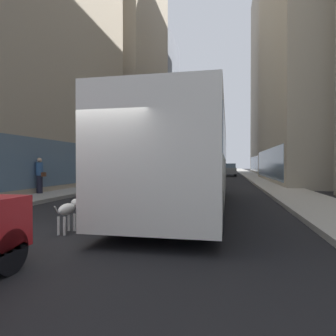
{
  "coord_description": "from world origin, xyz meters",
  "views": [
    {
      "loc": [
        2.56,
        -5.51,
        1.54
      ],
      "look_at": [
        0.48,
        4.76,
        1.4
      ],
      "focal_mm": 31.45,
      "sensor_mm": 36.0,
      "label": 1
    }
  ],
  "objects_px": {
    "car_grey_wagon": "(229,170)",
    "car_blue_hatchback": "(178,171)",
    "car_white_van": "(219,168)",
    "dalmatian_dog": "(68,210)",
    "transit_bus": "(189,157)",
    "car_silver_sedan": "(207,175)",
    "pedestrian_with_handbag": "(40,175)",
    "car_black_suv": "(177,173)"
  },
  "relations": [
    {
      "from": "car_grey_wagon",
      "to": "car_blue_hatchback",
      "type": "bearing_deg",
      "value": -129.93
    },
    {
      "from": "car_white_van",
      "to": "dalmatian_dog",
      "type": "bearing_deg",
      "value": -92.73
    },
    {
      "from": "transit_bus",
      "to": "car_silver_sedan",
      "type": "xyz_separation_m",
      "value": [
        0.0,
        9.1,
        -0.96
      ]
    },
    {
      "from": "transit_bus",
      "to": "dalmatian_dog",
      "type": "height_order",
      "value": "transit_bus"
    },
    {
      "from": "car_white_van",
      "to": "car_blue_hatchback",
      "type": "bearing_deg",
      "value": -101.75
    },
    {
      "from": "car_blue_hatchback",
      "to": "pedestrian_with_handbag",
      "type": "xyz_separation_m",
      "value": [
        -3.4,
        -19.56,
        0.19
      ]
    },
    {
      "from": "car_black_suv",
      "to": "pedestrian_with_handbag",
      "type": "bearing_deg",
      "value": -117.16
    },
    {
      "from": "car_black_suv",
      "to": "car_white_van",
      "type": "distance_m",
      "value": 29.14
    },
    {
      "from": "car_white_van",
      "to": "car_blue_hatchback",
      "type": "relative_size",
      "value": 1.02
    },
    {
      "from": "car_silver_sedan",
      "to": "pedestrian_with_handbag",
      "type": "bearing_deg",
      "value": -136.0
    },
    {
      "from": "car_grey_wagon",
      "to": "car_silver_sedan",
      "type": "height_order",
      "value": "same"
    },
    {
      "from": "pedestrian_with_handbag",
      "to": "transit_bus",
      "type": "bearing_deg",
      "value": -14.77
    },
    {
      "from": "transit_bus",
      "to": "pedestrian_with_handbag",
      "type": "xyz_separation_m",
      "value": [
        -7.4,
        1.95,
        -0.76
      ]
    },
    {
      "from": "car_silver_sedan",
      "to": "pedestrian_with_handbag",
      "type": "relative_size",
      "value": 2.34
    },
    {
      "from": "car_blue_hatchback",
      "to": "car_silver_sedan",
      "type": "bearing_deg",
      "value": -72.14
    },
    {
      "from": "car_blue_hatchback",
      "to": "dalmatian_dog",
      "type": "height_order",
      "value": "car_blue_hatchback"
    },
    {
      "from": "car_white_van",
      "to": "car_grey_wagon",
      "type": "relative_size",
      "value": 0.94
    },
    {
      "from": "car_white_van",
      "to": "car_black_suv",
      "type": "bearing_deg",
      "value": -94.72
    },
    {
      "from": "car_silver_sedan",
      "to": "car_blue_hatchback",
      "type": "height_order",
      "value": "same"
    },
    {
      "from": "car_white_van",
      "to": "car_grey_wagon",
      "type": "distance_m",
      "value": 12.64
    },
    {
      "from": "car_blue_hatchback",
      "to": "car_grey_wagon",
      "type": "bearing_deg",
      "value": 50.07
    },
    {
      "from": "car_silver_sedan",
      "to": "dalmatian_dog",
      "type": "distance_m",
      "value": 13.77
    },
    {
      "from": "car_black_suv",
      "to": "car_white_van",
      "type": "xyz_separation_m",
      "value": [
        2.4,
        29.04,
        -0.0
      ]
    },
    {
      "from": "car_blue_hatchback",
      "to": "car_black_suv",
      "type": "bearing_deg",
      "value": -80.74
    },
    {
      "from": "car_grey_wagon",
      "to": "car_blue_hatchback",
      "type": "xyz_separation_m",
      "value": [
        -5.6,
        -6.69,
        -0.0
      ]
    },
    {
      "from": "car_blue_hatchback",
      "to": "pedestrian_with_handbag",
      "type": "bearing_deg",
      "value": -99.86
    },
    {
      "from": "car_black_suv",
      "to": "car_silver_sedan",
      "type": "bearing_deg",
      "value": -47.31
    },
    {
      "from": "car_grey_wagon",
      "to": "car_black_suv",
      "type": "bearing_deg",
      "value": -103.63
    },
    {
      "from": "car_black_suv",
      "to": "car_silver_sedan",
      "type": "height_order",
      "value": "same"
    },
    {
      "from": "car_white_van",
      "to": "pedestrian_with_handbag",
      "type": "xyz_separation_m",
      "value": [
        -7.4,
        -38.79,
        0.19
      ]
    },
    {
      "from": "car_white_van",
      "to": "dalmatian_dog",
      "type": "distance_m",
      "value": 45.3
    },
    {
      "from": "transit_bus",
      "to": "car_black_suv",
      "type": "height_order",
      "value": "transit_bus"
    },
    {
      "from": "car_black_suv",
      "to": "car_silver_sedan",
      "type": "distance_m",
      "value": 3.54
    },
    {
      "from": "car_grey_wagon",
      "to": "transit_bus",
      "type": "bearing_deg",
      "value": -93.25
    },
    {
      "from": "car_white_van",
      "to": "pedestrian_with_handbag",
      "type": "relative_size",
      "value": 2.52
    },
    {
      "from": "car_grey_wagon",
      "to": "dalmatian_dog",
      "type": "relative_size",
      "value": 4.7
    },
    {
      "from": "car_grey_wagon",
      "to": "car_blue_hatchback",
      "type": "height_order",
      "value": "same"
    },
    {
      "from": "transit_bus",
      "to": "car_white_van",
      "type": "bearing_deg",
      "value": 90.0
    },
    {
      "from": "car_silver_sedan",
      "to": "pedestrian_with_handbag",
      "type": "xyz_separation_m",
      "value": [
        -7.4,
        -7.15,
        0.19
      ]
    },
    {
      "from": "car_silver_sedan",
      "to": "dalmatian_dog",
      "type": "xyz_separation_m",
      "value": [
        -2.16,
        -13.6,
        -0.31
      ]
    },
    {
      "from": "car_silver_sedan",
      "to": "pedestrian_with_handbag",
      "type": "distance_m",
      "value": 10.29
    },
    {
      "from": "transit_bus",
      "to": "pedestrian_with_handbag",
      "type": "distance_m",
      "value": 7.69
    }
  ]
}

